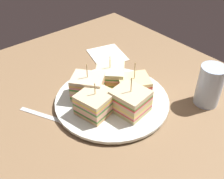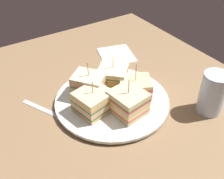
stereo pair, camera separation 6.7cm
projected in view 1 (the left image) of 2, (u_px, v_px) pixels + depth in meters
ground_plane at (112, 105)px, 70.22cm from camera, size 90.81×79.03×1.80cm
plate at (112, 100)px, 69.16cm from camera, size 29.09×29.09×1.35cm
sandwich_wedge_0 at (96, 103)px, 63.47cm from camera, size 8.82×9.32×8.44cm
sandwich_wedge_1 at (130, 101)px, 63.68cm from camera, size 8.87×8.22×9.60cm
sandwich_wedge_2 at (134, 86)px, 69.35cm from camera, size 9.50×10.06×9.41cm
sandwich_wedge_3 at (110, 76)px, 71.91cm from camera, size 10.77×10.76×9.03cm
sandwich_wedge_4 at (88, 87)px, 67.85cm from camera, size 10.06×9.80×9.79cm
chip_pile at (117, 94)px, 68.99cm from camera, size 6.06×8.28×2.12cm
spoon at (60, 120)px, 64.12cm from camera, size 14.45×8.70×1.00cm
napkin at (107, 55)px, 88.47cm from camera, size 14.20×13.36×0.50cm
drinking_glass at (209, 88)px, 67.02cm from camera, size 6.20×6.20×10.78cm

